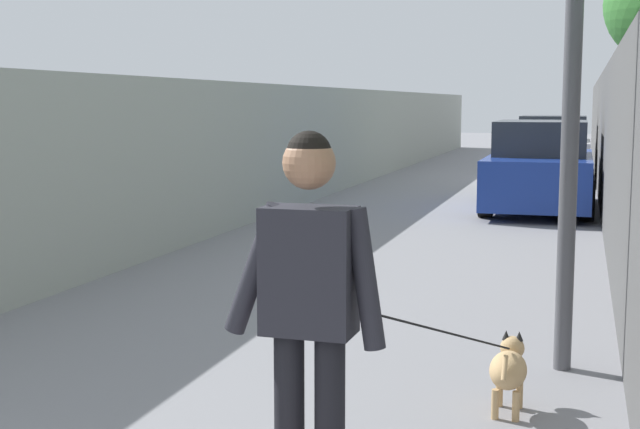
{
  "coord_description": "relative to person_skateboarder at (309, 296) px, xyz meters",
  "views": [
    {
      "loc": [
        -0.91,
        -2.28,
        1.85
      ],
      "look_at": [
        5.52,
        -0.36,
        1.0
      ],
      "focal_mm": 49.55,
      "sensor_mm": 36.0,
      "label": 1
    }
  ],
  "objects": [
    {
      "name": "ground_plane",
      "position": [
        11.48,
        1.21,
        -1.05
      ],
      "size": [
        80.0,
        80.0,
        0.0
      ],
      "primitive_type": "plane",
      "color": "gray"
    },
    {
      "name": "wall_left",
      "position": [
        9.48,
        3.95,
        0.02
      ],
      "size": [
        48.0,
        0.3,
        2.15
      ],
      "primitive_type": "cube",
      "color": "#999E93",
      "rests_on": "ground"
    },
    {
      "name": "fence_right",
      "position": [
        9.48,
        -1.53,
        0.17
      ],
      "size": [
        48.0,
        0.3,
        2.44
      ],
      "primitive_type": "cube",
      "color": "#4C4C4C",
      "rests_on": "ground"
    },
    {
      "name": "person_skateboarder",
      "position": [
        0.0,
        0.0,
        0.0
      ],
      "size": [
        0.23,
        0.71,
        1.66
      ],
      "color": "black",
      "rests_on": "skateboard"
    },
    {
      "name": "dog",
      "position": [
        1.8,
        -0.69,
        -0.78
      ],
      "size": [
        2.1,
        0.81,
        1.06
      ],
      "color": "tan",
      "rests_on": "ground"
    },
    {
      "name": "car_near",
      "position": [
        12.28,
        -0.38,
        -0.34
      ],
      "size": [
        4.2,
        1.8,
        1.54
      ],
      "color": "navy",
      "rests_on": "ground"
    },
    {
      "name": "car_far",
      "position": [
        18.5,
        -0.38,
        -0.34
      ],
      "size": [
        3.98,
        1.8,
        1.54
      ],
      "color": "silver",
      "rests_on": "ground"
    }
  ]
}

